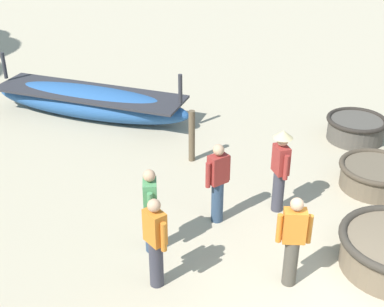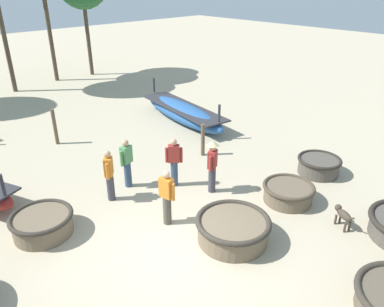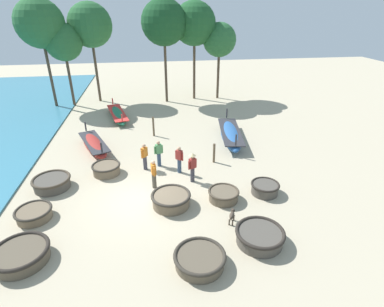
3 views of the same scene
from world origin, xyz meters
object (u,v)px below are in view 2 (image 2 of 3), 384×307
(fisherman_hauling, at_px, (109,174))
(mooring_post_shoreline, at_px, (203,140))
(fisherman_standing_right, at_px, (174,161))
(fisherman_by_coracle, at_px, (167,196))
(fisherman_crouching, at_px, (212,163))
(long_boat_blue_hull, at_px, (183,112))
(coracle_center, at_px, (319,165))
(fisherman_with_hat, at_px, (127,162))
(dog, at_px, (343,215))
(coracle_upturned, at_px, (233,229))
(coracle_tilted, at_px, (42,223))
(mooring_post_inland, at_px, (55,127))
(coracle_weathered, at_px, (288,192))

(fisherman_hauling, height_order, mooring_post_shoreline, fisherman_hauling)
(fisherman_standing_right, relative_size, fisherman_by_coracle, 1.00)
(fisherman_crouching, bearing_deg, long_boat_blue_hull, 56.03)
(fisherman_crouching, bearing_deg, coracle_center, -25.77)
(fisherman_standing_right, bearing_deg, fisherman_with_hat, 139.05)
(fisherman_standing_right, relative_size, dog, 2.46)
(coracle_upturned, bearing_deg, fisherman_crouching, 56.43)
(coracle_upturned, bearing_deg, coracle_center, 4.00)
(mooring_post_shoreline, bearing_deg, dog, -94.17)
(fisherman_standing_right, height_order, mooring_post_shoreline, fisherman_standing_right)
(coracle_tilted, relative_size, coracle_upturned, 0.84)
(coracle_tilted, height_order, fisherman_crouching, fisherman_crouching)
(fisherman_with_hat, bearing_deg, fisherman_hauling, -159.77)
(fisherman_hauling, distance_m, mooring_post_inland, 4.92)
(coracle_weathered, relative_size, mooring_post_shoreline, 1.25)
(coracle_tilted, distance_m, fisherman_hauling, 2.21)
(coracle_tilted, bearing_deg, fisherman_by_coracle, -35.23)
(coracle_upturned, height_order, fisherman_with_hat, fisherman_with_hat)
(coracle_weathered, height_order, fisherman_with_hat, fisherman_with_hat)
(mooring_post_shoreline, bearing_deg, mooring_post_inland, 126.47)
(fisherman_standing_right, xyz_separation_m, dog, (1.75, -4.62, -0.46))
(fisherman_crouching, distance_m, mooring_post_shoreline, 2.56)
(coracle_center, relative_size, fisherman_with_hat, 0.90)
(fisherman_with_hat, relative_size, fisherman_hauling, 1.00)
(coracle_tilted, bearing_deg, dog, -41.26)
(coracle_tilted, xyz_separation_m, coracle_upturned, (3.29, -3.47, 0.03))
(coracle_center, height_order, fisherman_crouching, fisherman_crouching)
(coracle_upturned, distance_m, dog, 2.95)
(coracle_center, height_order, coracle_upturned, coracle_upturned)
(fisherman_with_hat, height_order, fisherman_hauling, same)
(fisherman_crouching, height_order, dog, fisherman_crouching)
(coracle_weathered, height_order, mooring_post_inland, mooring_post_inland)
(fisherman_by_coracle, relative_size, mooring_post_shoreline, 1.31)
(coracle_tilted, bearing_deg, fisherman_with_hat, 9.49)
(coracle_center, height_order, fisherman_hauling, fisherman_hauling)
(coracle_center, height_order, mooring_post_inland, mooring_post_inland)
(mooring_post_inland, bearing_deg, dog, -73.52)
(dog, bearing_deg, fisherman_by_coracle, 134.56)
(coracle_upturned, xyz_separation_m, dog, (2.48, -1.59, 0.03))
(dog, bearing_deg, coracle_center, 41.12)
(fisherman_hauling, height_order, fisherman_crouching, fisherman_crouching)
(fisherman_by_coracle, bearing_deg, fisherman_hauling, 102.42)
(fisherman_hauling, relative_size, dog, 2.46)
(coracle_tilted, distance_m, fisherman_crouching, 4.87)
(coracle_tilted, relative_size, fisherman_hauling, 1.00)
(coracle_center, xyz_separation_m, fisherman_with_hat, (-5.03, 3.63, 0.53))
(coracle_weathered, bearing_deg, long_boat_blue_hull, 72.52)
(fisherman_hauling, xyz_separation_m, mooring_post_shoreline, (4.04, 0.27, -0.24))
(fisherman_standing_right, distance_m, fisherman_by_coracle, 1.99)
(fisherman_hauling, relative_size, mooring_post_shoreline, 1.31)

